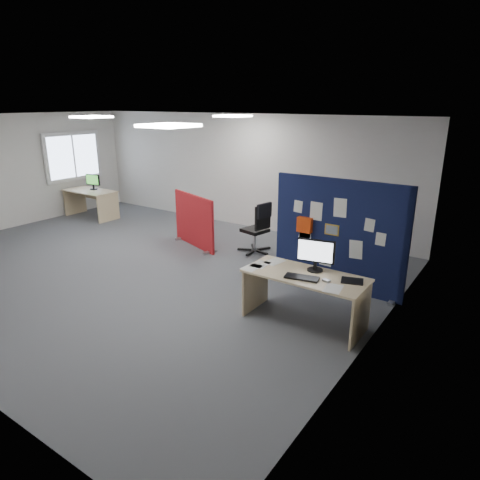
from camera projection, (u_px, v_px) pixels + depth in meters
The scene contains 17 objects.
floor at pixel (135, 266), 8.05m from camera, with size 9.00×9.00×0.00m, color #56595E.
ceiling at pixel (123, 118), 7.22m from camera, with size 9.00×7.00×0.02m, color white.
wall_back at pixel (240, 171), 10.38m from camera, with size 9.00×0.02×2.70m, color silver.
wall_right at pixel (382, 240), 5.21m from camera, with size 0.02×7.00×2.70m, color silver.
window at pixel (73, 156), 11.53m from camera, with size 0.06×1.70×1.30m.
ceiling_lights at pixel (165, 119), 7.57m from camera, with size 4.10×4.10×0.04m.
navy_divider at pixel (337, 236), 6.86m from camera, with size 2.21×0.30×1.83m.
main_desk at pixel (306, 285), 5.87m from camera, with size 1.66×0.74×0.73m.
monitor_main at pixel (316, 254), 5.83m from camera, with size 0.51×0.21×0.45m.
keyboard at pixel (302, 277), 5.65m from camera, with size 0.45×0.18×0.03m, color black.
mouse at pixel (326, 281), 5.54m from camera, with size 0.10×0.06×0.03m, color #A0A0A5.
paper_tray at pixel (352, 281), 5.55m from camera, with size 0.28×0.22×0.01m, color black.
red_divider at pixel (194, 221), 9.05m from camera, with size 1.42×0.53×1.11m.
second_desk at pixel (92, 197), 11.35m from camera, with size 1.45×0.73×0.73m.
monitor_second at pixel (93, 181), 11.30m from camera, with size 0.44×0.20×0.40m.
office_chair at pixel (259, 225), 8.57m from camera, with size 0.69×0.68×1.05m.
desk_papers at pixel (278, 270), 5.94m from camera, with size 1.47×0.74×0.00m.
Camera 1 is at (5.88, -5.07, 2.96)m, focal length 32.00 mm.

